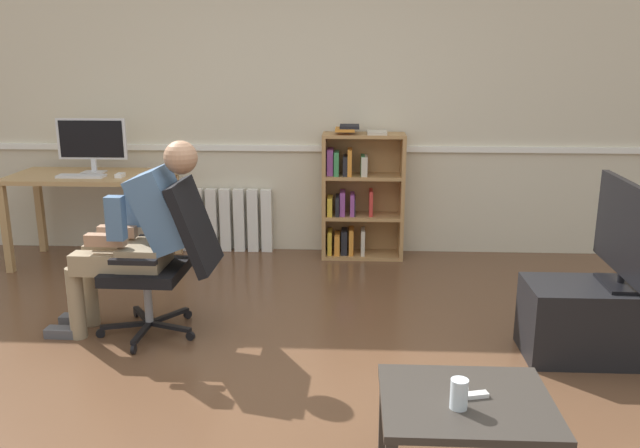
% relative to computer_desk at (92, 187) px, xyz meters
% --- Properties ---
extents(ground_plane, '(18.00, 18.00, 0.00)m').
position_rel_computer_desk_xyz_m(ground_plane, '(1.80, -2.15, -0.65)').
color(ground_plane, brown).
extents(back_wall, '(12.00, 0.13, 2.70)m').
position_rel_computer_desk_xyz_m(back_wall, '(1.80, 0.50, 0.69)').
color(back_wall, beige).
rests_on(back_wall, ground_plane).
extents(computer_desk, '(1.30, 0.66, 0.76)m').
position_rel_computer_desk_xyz_m(computer_desk, '(0.00, 0.00, 0.00)').
color(computer_desk, tan).
rests_on(computer_desk, ground_plane).
extents(imac_monitor, '(0.57, 0.14, 0.45)m').
position_rel_computer_desk_xyz_m(imac_monitor, '(-0.00, 0.08, 0.36)').
color(imac_monitor, silver).
rests_on(imac_monitor, computer_desk).
extents(keyboard, '(0.38, 0.12, 0.02)m').
position_rel_computer_desk_xyz_m(keyboard, '(-0.02, -0.14, 0.11)').
color(keyboard, silver).
rests_on(keyboard, computer_desk).
extents(computer_mouse, '(0.06, 0.10, 0.03)m').
position_rel_computer_desk_xyz_m(computer_mouse, '(0.28, -0.12, 0.12)').
color(computer_mouse, white).
rests_on(computer_mouse, computer_desk).
extents(bookshelf, '(0.69, 0.29, 1.14)m').
position_rel_computer_desk_xyz_m(bookshelf, '(2.19, 0.29, -0.12)').
color(bookshelf, '#AD7F4C').
rests_on(bookshelf, ground_plane).
extents(radiator, '(0.83, 0.08, 0.56)m').
position_rel_computer_desk_xyz_m(radiator, '(1.02, 0.39, -0.37)').
color(radiator, white).
rests_on(radiator, ground_plane).
extents(office_chair, '(0.77, 0.61, 0.98)m').
position_rel_computer_desk_xyz_m(office_chair, '(1.02, -1.41, -0.13)').
color(office_chair, black).
rests_on(office_chair, ground_plane).
extents(person_seated, '(0.99, 0.40, 1.22)m').
position_rel_computer_desk_xyz_m(person_seated, '(0.84, -1.40, -0.00)').
color(person_seated, '#937F60').
rests_on(person_seated, ground_plane).
extents(tv_stand, '(1.04, 0.43, 0.44)m').
position_rel_computer_desk_xyz_m(tv_stand, '(3.67, -1.60, -0.43)').
color(tv_stand, black).
rests_on(tv_stand, ground_plane).
extents(tv_screen, '(0.21, 0.88, 0.59)m').
position_rel_computer_desk_xyz_m(tv_screen, '(3.67, -1.60, 0.10)').
color(tv_screen, black).
rests_on(tv_screen, tv_stand).
extents(coffee_table, '(0.67, 0.56, 0.41)m').
position_rel_computer_desk_xyz_m(coffee_table, '(2.60, -2.85, -0.30)').
color(coffee_table, '#332D28').
rests_on(coffee_table, ground_plane).
extents(drinking_glass, '(0.07, 0.07, 0.12)m').
position_rel_computer_desk_xyz_m(drinking_glass, '(2.56, -2.92, -0.19)').
color(drinking_glass, silver).
rests_on(drinking_glass, coffee_table).
extents(spare_remote, '(0.15, 0.07, 0.02)m').
position_rel_computer_desk_xyz_m(spare_remote, '(2.61, -2.84, -0.24)').
color(spare_remote, white).
rests_on(spare_remote, coffee_table).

